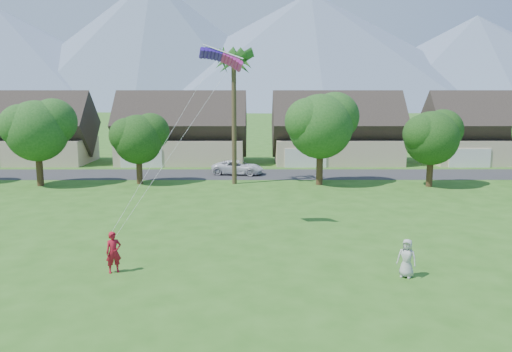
{
  "coord_description": "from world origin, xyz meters",
  "views": [
    {
      "loc": [
        -0.07,
        -18.14,
        8.46
      ],
      "look_at": [
        0.0,
        10.0,
        3.8
      ],
      "focal_mm": 35.0,
      "sensor_mm": 36.0,
      "label": 1
    }
  ],
  "objects_px": {
    "kite_flyer": "(114,252)",
    "parafoil_kite": "(222,57)",
    "watcher": "(407,258)",
    "parked_car": "(238,167)"
  },
  "relations": [
    {
      "from": "watcher",
      "to": "parked_car",
      "type": "xyz_separation_m",
      "value": [
        -8.86,
        29.95,
        -0.16
      ]
    },
    {
      "from": "watcher",
      "to": "parafoil_kite",
      "type": "height_order",
      "value": "parafoil_kite"
    },
    {
      "from": "kite_flyer",
      "to": "watcher",
      "type": "xyz_separation_m",
      "value": [
        13.8,
        -0.63,
        -0.09
      ]
    },
    {
      "from": "watcher",
      "to": "parafoil_kite",
      "type": "xyz_separation_m",
      "value": [
        -9.01,
        8.06,
        9.72
      ]
    },
    {
      "from": "watcher",
      "to": "parked_car",
      "type": "bearing_deg",
      "value": 136.8
    },
    {
      "from": "parafoil_kite",
      "to": "kite_flyer",
      "type": "bearing_deg",
      "value": -125.8
    },
    {
      "from": "kite_flyer",
      "to": "watcher",
      "type": "relative_size",
      "value": 1.1
    },
    {
      "from": "kite_flyer",
      "to": "parafoil_kite",
      "type": "xyz_separation_m",
      "value": [
        4.79,
        7.43,
        9.62
      ]
    },
    {
      "from": "kite_flyer",
      "to": "parafoil_kite",
      "type": "distance_m",
      "value": 13.07
    },
    {
      "from": "watcher",
      "to": "parked_car",
      "type": "height_order",
      "value": "watcher"
    }
  ]
}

